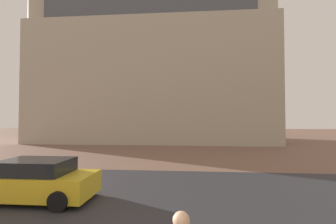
{
  "coord_description": "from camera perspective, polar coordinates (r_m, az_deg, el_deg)",
  "views": [
    {
      "loc": [
        1.53,
        -1.84,
        2.9
      ],
      "look_at": [
        0.43,
        10.68,
        3.27
      ],
      "focal_mm": 25.3,
      "sensor_mm": 36.0,
      "label": 1
    }
  ],
  "objects": [
    {
      "name": "ground_plane",
      "position": [
        12.29,
        -2.35,
        -15.34
      ],
      "size": [
        120.0,
        120.0,
        0.0
      ],
      "primitive_type": "plane",
      "color": "brown"
    },
    {
      "name": "car_yellow",
      "position": [
        9.96,
        -29.16,
        -14.24
      ],
      "size": [
        4.09,
        2.04,
        1.45
      ],
      "color": "gold",
      "rests_on": "ground_plane"
    },
    {
      "name": "street_asphalt_strip",
      "position": [
        10.18,
        -4.02,
        -18.22
      ],
      "size": [
        120.0,
        7.22,
        0.0
      ],
      "primitive_type": "cube",
      "color": "#2D2D33",
      "rests_on": "ground_plane"
    },
    {
      "name": "landmark_building",
      "position": [
        33.03,
        -3.52,
        8.76
      ],
      "size": [
        29.79,
        13.55,
        30.15
      ],
      "color": "#B2A893",
      "rests_on": "ground_plane"
    }
  ]
}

